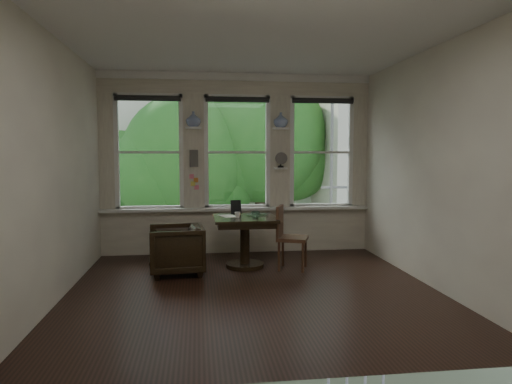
{
  "coord_description": "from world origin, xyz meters",
  "views": [
    {
      "loc": [
        -0.66,
        -5.44,
        1.68
      ],
      "look_at": [
        0.15,
        0.9,
        1.14
      ],
      "focal_mm": 32.0,
      "sensor_mm": 36.0,
      "label": 1
    }
  ],
  "objects": [
    {
      "name": "table",
      "position": [
        0.02,
        1.17,
        0.38
      ],
      "size": [
        0.9,
        0.9,
        0.75
      ],
      "primitive_type": null,
      "color": "black",
      "rests_on": "ground"
    },
    {
      "name": "wall_front",
      "position": [
        0.0,
        -2.25,
        1.5
      ],
      "size": [
        4.5,
        0.0,
        4.5
      ],
      "primitive_type": "plane",
      "rotation": [
        -1.57,
        0.0,
        0.0
      ],
      "color": "silver",
      "rests_on": "ground"
    },
    {
      "name": "armchair_left",
      "position": [
        -0.97,
        0.92,
        0.34
      ],
      "size": [
        0.82,
        0.8,
        0.69
      ],
      "primitive_type": "imported",
      "rotation": [
        0.0,
        0.0,
        -1.48
      ],
      "color": "black",
      "rests_on": "ground"
    },
    {
      "name": "wall_right",
      "position": [
        2.25,
        0.0,
        1.5
      ],
      "size": [
        0.0,
        4.5,
        4.5
      ],
      "primitive_type": "plane",
      "rotation": [
        1.57,
        0.0,
        -1.57
      ],
      "color": "silver",
      "rests_on": "ground"
    },
    {
      "name": "vase_left",
      "position": [
        -0.72,
        2.15,
        2.24
      ],
      "size": [
        0.24,
        0.24,
        0.25
      ],
      "primitive_type": "imported",
      "color": "silver",
      "rests_on": "shelf_left"
    },
    {
      "name": "ceiling",
      "position": [
        0.0,
        0.0,
        3.0
      ],
      "size": [
        4.5,
        4.5,
        0.0
      ],
      "primitive_type": "plane",
      "rotation": [
        3.14,
        0.0,
        0.0
      ],
      "color": "silver",
      "rests_on": "ground"
    },
    {
      "name": "window_right",
      "position": [
        1.45,
        2.25,
        1.7
      ],
      "size": [
        1.1,
        0.12,
        1.9
      ],
      "primitive_type": null,
      "color": "white",
      "rests_on": "ground"
    },
    {
      "name": "cushion_red",
      "position": [
        -0.97,
        0.92,
        0.45
      ],
      "size": [
        0.45,
        0.45,
        0.06
      ],
      "primitive_type": "cube",
      "color": "maroon",
      "rests_on": "armchair_left"
    },
    {
      "name": "vase_right",
      "position": [
        0.72,
        2.15,
        2.24
      ],
      "size": [
        0.24,
        0.24,
        0.25
      ],
      "primitive_type": "imported",
      "color": "silver",
      "rests_on": "shelf_right"
    },
    {
      "name": "drinking_glass",
      "position": [
        0.15,
        0.96,
        0.8
      ],
      "size": [
        0.16,
        0.16,
        0.1
      ],
      "primitive_type": "imported",
      "rotation": [
        0.0,
        0.0,
        0.27
      ],
      "color": "white",
      "rests_on": "table"
    },
    {
      "name": "shelf_right",
      "position": [
        0.72,
        2.15,
        2.1
      ],
      "size": [
        0.26,
        0.16,
        0.03
      ],
      "primitive_type": "cube",
      "color": "white",
      "rests_on": "ground"
    },
    {
      "name": "mug",
      "position": [
        -0.1,
        1.11,
        0.79
      ],
      "size": [
        0.11,
        0.11,
        0.08
      ],
      "primitive_type": "imported",
      "rotation": [
        0.0,
        0.0,
        -0.21
      ],
      "color": "white",
      "rests_on": "table"
    },
    {
      "name": "wall_left",
      "position": [
        -2.25,
        0.0,
        1.5
      ],
      "size": [
        0.0,
        4.5,
        4.5
      ],
      "primitive_type": "plane",
      "rotation": [
        1.57,
        0.0,
        1.57
      ],
      "color": "silver",
      "rests_on": "ground"
    },
    {
      "name": "papers",
      "position": [
        -0.22,
        1.29,
        0.75
      ],
      "size": [
        0.31,
        0.36,
        0.0
      ],
      "primitive_type": "cube",
      "rotation": [
        0.0,
        0.0,
        0.36
      ],
      "color": "silver",
      "rests_on": "table"
    },
    {
      "name": "sticky_notes",
      "position": [
        -0.72,
        2.19,
        1.25
      ],
      "size": [
        0.16,
        0.01,
        0.24
      ],
      "primitive_type": null,
      "color": "pink",
      "rests_on": "ground"
    },
    {
      "name": "shelf_left",
      "position": [
        -0.72,
        2.15,
        2.1
      ],
      "size": [
        0.26,
        0.16,
        0.03
      ],
      "primitive_type": "cube",
      "color": "white",
      "rests_on": "ground"
    },
    {
      "name": "side_chair_right",
      "position": [
        0.69,
        0.97,
        0.46
      ],
      "size": [
        0.54,
        0.54,
        0.92
      ],
      "primitive_type": null,
      "rotation": [
        0.0,
        0.0,
        1.22
      ],
      "color": "#412617",
      "rests_on": "ground"
    },
    {
      "name": "window_left",
      "position": [
        -1.45,
        2.25,
        1.7
      ],
      "size": [
        1.1,
        0.12,
        1.9
      ],
      "primitive_type": null,
      "color": "white",
      "rests_on": "ground"
    },
    {
      "name": "tablet",
      "position": [
        -0.09,
        1.47,
        0.86
      ],
      "size": [
        0.17,
        0.1,
        0.22
      ],
      "primitive_type": "cube",
      "rotation": [
        -0.26,
        0.0,
        0.15
      ],
      "color": "black",
      "rests_on": "table"
    },
    {
      "name": "window_center",
      "position": [
        0.0,
        2.25,
        1.7
      ],
      "size": [
        1.1,
        0.12,
        1.9
      ],
      "primitive_type": null,
      "color": "white",
      "rests_on": "ground"
    },
    {
      "name": "laptop",
      "position": [
        0.22,
        1.25,
        0.76
      ],
      "size": [
        0.33,
        0.22,
        0.03
      ],
      "primitive_type": "imported",
      "rotation": [
        0.0,
        0.0,
        0.05
      ],
      "color": "black",
      "rests_on": "table"
    },
    {
      "name": "wall_back",
      "position": [
        0.0,
        2.25,
        1.5
      ],
      "size": [
        4.5,
        0.0,
        4.5
      ],
      "primitive_type": "plane",
      "rotation": [
        1.57,
        0.0,
        0.0
      ],
      "color": "silver",
      "rests_on": "ground"
    },
    {
      "name": "desk_fan",
      "position": [
        0.72,
        2.13,
        1.53
      ],
      "size": [
        0.2,
        0.2,
        0.24
      ],
      "primitive_type": null,
      "color": "#59544F",
      "rests_on": "ground"
    },
    {
      "name": "ground",
      "position": [
        0.0,
        0.0,
        0.0
      ],
      "size": [
        4.5,
        4.5,
        0.0
      ],
      "primitive_type": "plane",
      "color": "black",
      "rests_on": "ground"
    },
    {
      "name": "intercom",
      "position": [
        -0.72,
        2.18,
        1.6
      ],
      "size": [
        0.14,
        0.06,
        0.28
      ],
      "primitive_type": "cube",
      "color": "#59544F",
      "rests_on": "ground"
    }
  ]
}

